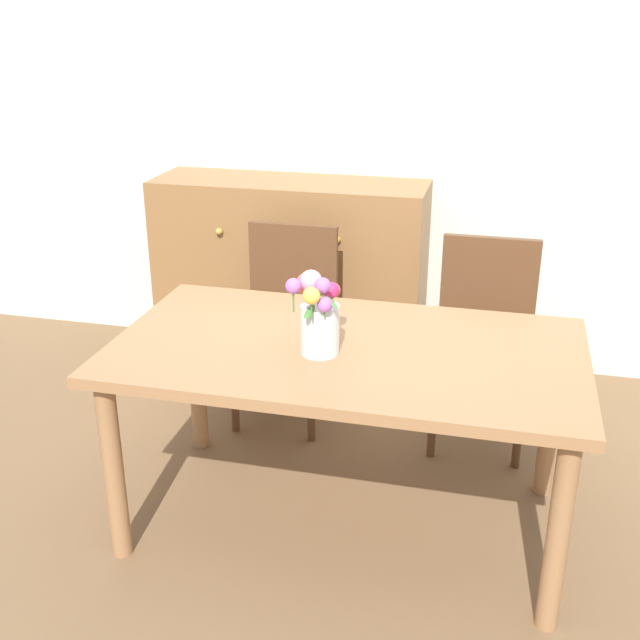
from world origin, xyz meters
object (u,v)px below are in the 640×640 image
Objects in this scene: chair_left at (287,310)px; flower_vase at (318,314)px; dining_table at (347,368)px; chair_right at (485,328)px; dresser at (291,275)px.

chair_left is 1.01m from flower_vase.
dining_table is 1.82× the size of chair_right.
dresser is at bearing 109.50° from flower_vase.
chair_right reaches higher than dining_table.
chair_left and chair_right have the same top height.
dining_table is 1.82× the size of chair_left.
dining_table is at bearing 119.38° from chair_left.
chair_right is at bearing 58.74° from flower_vase.
flower_vase reaches higher than dresser.
dining_table is 0.92m from chair_left.
chair_left is 0.64× the size of dresser.
dining_table is 5.46× the size of flower_vase.
dresser reaches higher than dining_table.
chair_right is at bearing -27.31° from dresser.
dresser reaches higher than chair_left.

